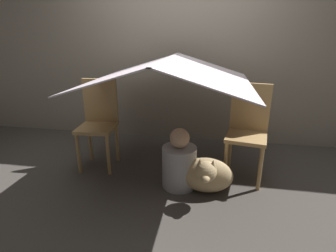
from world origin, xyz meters
TOP-DOWN VIEW (x-y plane):
  - ground_plane at (0.00, 0.00)m, footprint 8.80×8.80m
  - wall_back at (0.00, 1.25)m, footprint 7.00×0.05m
  - chair_left at (-0.78, 0.28)m, footprint 0.40×0.40m
  - chair_right at (0.79, 0.28)m, footprint 0.44×0.44m
  - sheet_canopy at (0.00, 0.21)m, footprint 1.56×1.49m
  - person_front at (0.15, -0.03)m, footprint 0.33×0.33m
  - dog at (0.41, -0.12)m, footprint 0.50×0.44m

SIDE VIEW (x-z plane):
  - ground_plane at x=0.00m, z-range 0.00..0.00m
  - dog at x=0.41m, z-range -0.02..0.40m
  - person_front at x=0.15m, z-range -0.06..0.54m
  - chair_left at x=-0.78m, z-range 0.05..1.01m
  - chair_right at x=0.79m, z-range 0.05..1.01m
  - sheet_canopy at x=0.00m, z-range 0.96..1.20m
  - wall_back at x=0.00m, z-range 0.00..2.50m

